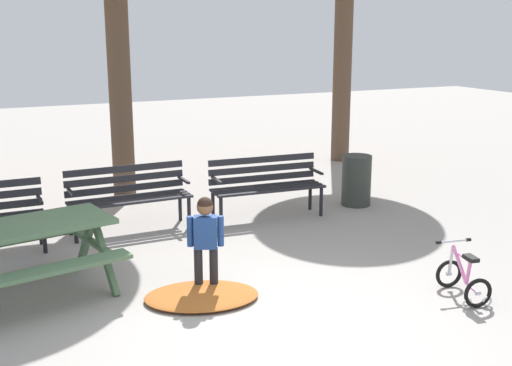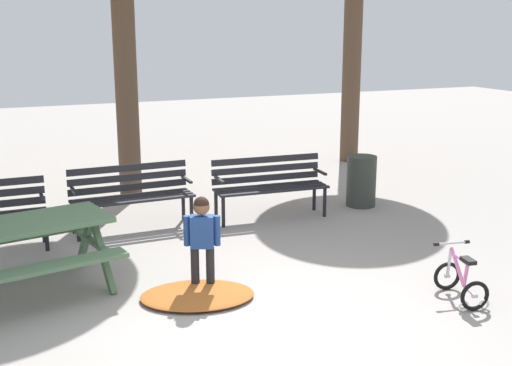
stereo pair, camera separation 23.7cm
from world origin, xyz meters
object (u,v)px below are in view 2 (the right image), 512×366
at_px(park_bench_right, 269,182).
at_px(child_standing, 202,236).
at_px(trash_bin, 361,181).
at_px(picnic_table, 17,240).
at_px(park_bench_left, 131,192).
at_px(kids_bicycle, 461,281).

relative_size(park_bench_right, child_standing, 1.65).
xyz_separation_m(park_bench_right, trash_bin, (1.52, -0.01, -0.13)).
bearing_deg(picnic_table, park_bench_left, 49.06).
xyz_separation_m(park_bench_left, park_bench_right, (1.91, -0.22, 0.00)).
bearing_deg(kids_bicycle, picnic_table, 155.43).
relative_size(park_bench_right, trash_bin, 2.14).
bearing_deg(park_bench_right, kids_bicycle, -80.58).
relative_size(kids_bicycle, trash_bin, 0.79).
relative_size(picnic_table, child_standing, 2.06).
bearing_deg(child_standing, picnic_table, 162.62).
distance_m(picnic_table, kids_bicycle, 4.42).
height_order(park_bench_left, kids_bicycle, park_bench_left).
bearing_deg(park_bench_right, picnic_table, -155.79).
bearing_deg(child_standing, kids_bicycle, -29.64).
bearing_deg(park_bench_left, kids_bicycle, -55.57).
xyz_separation_m(child_standing, kids_bicycle, (2.26, -1.28, -0.37)).
bearing_deg(kids_bicycle, child_standing, 150.36).
height_order(park_bench_right, trash_bin, park_bench_right).
xyz_separation_m(picnic_table, trash_bin, (4.96, 1.54, -0.21)).
distance_m(kids_bicycle, trash_bin, 3.51).
xyz_separation_m(picnic_table, park_bench_right, (3.44, 1.55, -0.08)).
distance_m(park_bench_right, child_standing, 2.70).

